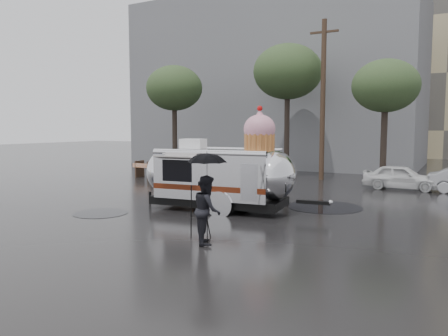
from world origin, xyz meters
The scene contains 12 objects.
ground centered at (0.00, 0.00, 0.00)m, with size 120.00×120.00×0.00m, color black.
puddles centered at (1.65, 3.12, 0.01)m, with size 13.27×10.07×0.01m.
grey_building centered at (-4.00, 24.00, 6.50)m, with size 22.00×12.00×13.00m, color slate.
utility_pole centered at (2.50, 14.00, 4.62)m, with size 1.60×0.28×9.00m.
tree_left centered at (-7.00, 13.00, 5.48)m, with size 3.64×3.64×6.95m.
tree_mid centered at (0.00, 15.00, 6.34)m, with size 4.20×4.20×8.03m.
tree_right centered at (6.00, 13.00, 5.06)m, with size 3.36×3.36×6.42m.
barricade_row centered at (-5.55, 9.96, 0.52)m, with size 4.30×0.80×1.00m.
airstream_trailer centered at (1.85, 3.31, 1.35)m, with size 7.11×3.17×3.84m.
person_right centered at (3.80, -0.97, 0.89)m, with size 0.86×0.48×1.79m, color black.
umbrella_black centered at (3.80, -0.97, 1.97)m, with size 1.25×1.25×2.40m.
tripod centered at (3.42, -0.66, 0.95)m, with size 0.65×0.60×1.58m.
Camera 1 is at (9.53, -10.55, 3.03)m, focal length 35.00 mm.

